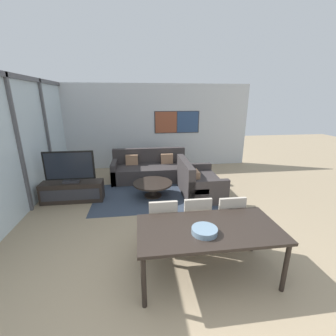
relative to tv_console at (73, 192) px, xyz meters
name	(u,v)px	position (x,y,z in m)	size (l,w,h in m)	color
ground_plane	(189,322)	(2.05, -3.33, -0.24)	(24.00, 24.00, 0.00)	#9E896B
wall_back	(153,127)	(2.08, 2.62, 1.17)	(6.74, 0.09, 2.80)	silver
window_wall_left	(17,140)	(-0.82, -0.36, 1.30)	(0.07, 5.94, 2.80)	silver
area_rug	(153,196)	(1.89, 0.02, -0.23)	(2.86, 1.85, 0.01)	#333D4C
tv_console	(73,192)	(0.00, 0.00, 0.00)	(1.39, 0.41, 0.47)	black
television	(69,167)	(0.00, 0.00, 0.60)	(1.10, 0.20, 0.74)	#2D2D33
sofa_main	(150,170)	(1.89, 1.32, 0.04)	(2.21, 0.94, 0.87)	#383333
sofa_side	(197,183)	(3.00, 0.03, 0.04)	(0.94, 1.46, 0.87)	#383333
coffee_table	(153,186)	(1.89, 0.02, 0.04)	(0.96, 0.96, 0.36)	black
dining_table	(209,232)	(2.44, -2.67, 0.43)	(1.85, 0.92, 0.73)	black
dining_chair_left	(163,221)	(1.91, -2.01, 0.25)	(0.46, 0.46, 0.88)	#B2A899
dining_chair_centre	(195,218)	(2.44, -1.99, 0.25)	(0.46, 0.46, 0.88)	#B2A899
dining_chair_right	(228,217)	(2.98, -2.02, 0.25)	(0.46, 0.46, 0.88)	#B2A899
fruit_bowl	(204,230)	(2.35, -2.79, 0.54)	(0.32, 0.32, 0.07)	slate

